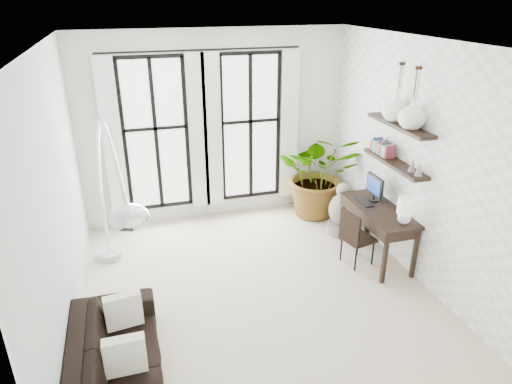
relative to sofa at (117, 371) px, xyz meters
name	(u,v)px	position (x,y,z in m)	size (l,w,h in m)	color
floor	(257,292)	(1.80, 1.28, -0.33)	(5.00, 5.00, 0.00)	beige
ceiling	(257,43)	(1.80, 1.28, 2.87)	(5.00, 5.00, 0.00)	white
wall_left	(58,204)	(-0.45, 1.28, 1.27)	(5.00, 5.00, 0.00)	#ABBFB7
wall_right	(419,164)	(4.05, 1.28, 1.27)	(5.00, 5.00, 0.00)	white
wall_back	(216,128)	(1.80, 3.78, 1.27)	(4.50, 4.50, 0.00)	white
windows	(205,132)	(1.60, 3.71, 1.23)	(3.26, 0.13, 2.65)	white
wall_shelves	(395,147)	(3.91, 1.67, 1.40)	(0.25, 1.30, 0.60)	black
sofa	(117,371)	(0.00, 0.00, 0.00)	(2.25, 0.88, 0.66)	black
throw_pillows	(125,355)	(0.10, 0.00, 0.17)	(0.40, 1.52, 0.40)	silver
plant	(320,174)	(3.51, 3.23, 0.45)	(1.40, 1.22, 1.56)	#2D7228
desk	(380,214)	(3.74, 1.58, 0.43)	(0.59, 1.39, 1.21)	black
desk_chair	(354,235)	(3.34, 1.55, 0.16)	(0.49, 0.49, 0.86)	black
arc_lamp	(106,164)	(0.10, 1.39, 1.63)	(0.76, 3.05, 2.51)	silver
buddha	(342,212)	(3.61, 2.48, 0.05)	(0.50, 0.50, 0.89)	gray
vase_a	(413,114)	(3.91, 1.38, 1.94)	(0.37, 0.37, 0.38)	white
vase_b	(396,107)	(3.91, 1.78, 1.94)	(0.37, 0.37, 0.38)	white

